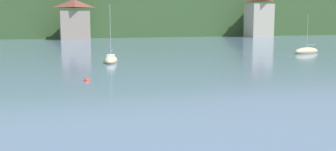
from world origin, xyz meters
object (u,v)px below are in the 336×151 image
object	(u,v)px
shore_building_westcentral	(74,20)
sailboat_far_2	(111,60)
shore_building_central	(259,16)
sailboat_far_3	(306,51)
mooring_buoy_mid	(87,81)

from	to	relation	value
shore_building_westcentral	sailboat_far_2	bearing A→B (deg)	-90.14
shore_building_central	sailboat_far_3	size ratio (longest dim) A/B	2.00
shore_building_westcentral	shore_building_central	xyz separation A→B (m)	(46.38, 0.02, 1.01)
shore_building_westcentral	sailboat_far_2	xyz separation A→B (m)	(-0.12, -50.06, -4.09)
mooring_buoy_mid	sailboat_far_2	bearing A→B (deg)	72.92
shore_building_westcentral	mooring_buoy_mid	xyz separation A→B (m)	(-3.92, -62.43, -4.33)
shore_building_westcentral	shore_building_central	size ratio (longest dim) A/B	0.81
sailboat_far_2	mooring_buoy_mid	size ratio (longest dim) A/B	14.39
mooring_buoy_mid	shore_building_central	bearing A→B (deg)	51.14
sailboat_far_3	mooring_buoy_mid	bearing A→B (deg)	13.17
sailboat_far_2	mooring_buoy_mid	bearing A→B (deg)	-1.90
sailboat_far_3	sailboat_far_2	bearing A→B (deg)	-6.72
shore_building_westcentral	mooring_buoy_mid	distance (m)	62.70
shore_building_central	sailboat_far_3	bearing A→B (deg)	-112.86
shore_building_westcentral	sailboat_far_3	distance (m)	53.81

